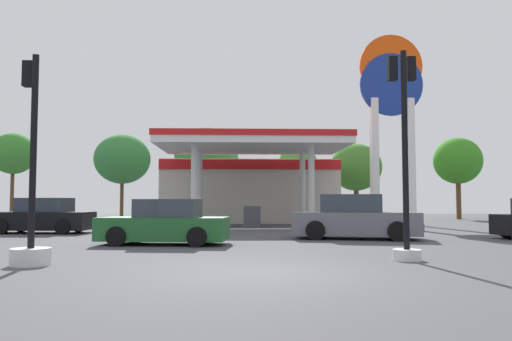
{
  "coord_description": "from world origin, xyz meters",
  "views": [
    {
      "loc": [
        -0.45,
        -9.82,
        1.36
      ],
      "look_at": [
        0.37,
        12.79,
        2.74
      ],
      "focal_mm": 35.57,
      "sensor_mm": 36.0,
      "label": 1
    }
  ],
  "objects_px": {
    "station_pole_sign": "(392,106)",
    "tree_2": "(206,156)",
    "tree_3": "(298,166)",
    "tree_5": "(458,161)",
    "traffic_signal_2": "(31,215)",
    "traffic_signal_1": "(405,170)",
    "tree_0": "(13,154)",
    "car_1": "(165,224)",
    "car_0": "(356,219)",
    "tree_4": "(356,167)",
    "car_2": "(42,217)",
    "tree_1": "(122,159)"
  },
  "relations": [
    {
      "from": "tree_3",
      "to": "tree_5",
      "type": "bearing_deg",
      "value": 8.23
    },
    {
      "from": "car_1",
      "to": "tree_0",
      "type": "height_order",
      "value": "tree_0"
    },
    {
      "from": "tree_3",
      "to": "tree_4",
      "type": "distance_m",
      "value": 4.34
    },
    {
      "from": "tree_2",
      "to": "tree_3",
      "type": "bearing_deg",
      "value": 3.71
    },
    {
      "from": "station_pole_sign",
      "to": "traffic_signal_1",
      "type": "height_order",
      "value": "station_pole_sign"
    },
    {
      "from": "tree_0",
      "to": "station_pole_sign",
      "type": "bearing_deg",
      "value": -18.05
    },
    {
      "from": "tree_1",
      "to": "tree_3",
      "type": "height_order",
      "value": "tree_1"
    },
    {
      "from": "tree_3",
      "to": "tree_5",
      "type": "height_order",
      "value": "tree_5"
    },
    {
      "from": "tree_3",
      "to": "tree_4",
      "type": "relative_size",
      "value": 0.97
    },
    {
      "from": "station_pole_sign",
      "to": "tree_3",
      "type": "xyz_separation_m",
      "value": [
        -4.53,
        7.67,
        -2.97
      ]
    },
    {
      "from": "traffic_signal_1",
      "to": "tree_0",
      "type": "bearing_deg",
      "value": 128.65
    },
    {
      "from": "station_pole_sign",
      "to": "traffic_signal_2",
      "type": "relative_size",
      "value": 2.41
    },
    {
      "from": "car_1",
      "to": "tree_1",
      "type": "bearing_deg",
      "value": 106.43
    },
    {
      "from": "traffic_signal_1",
      "to": "car_0",
      "type": "bearing_deg",
      "value": 86.73
    },
    {
      "from": "car_2",
      "to": "traffic_signal_1",
      "type": "height_order",
      "value": "traffic_signal_1"
    },
    {
      "from": "station_pole_sign",
      "to": "tree_1",
      "type": "relative_size",
      "value": 1.8
    },
    {
      "from": "tree_0",
      "to": "traffic_signal_1",
      "type": "bearing_deg",
      "value": -51.35
    },
    {
      "from": "traffic_signal_1",
      "to": "car_1",
      "type": "bearing_deg",
      "value": 144.31
    },
    {
      "from": "tree_0",
      "to": "tree_4",
      "type": "relative_size",
      "value": 1.12
    },
    {
      "from": "tree_5",
      "to": "tree_4",
      "type": "bearing_deg",
      "value": -170.21
    },
    {
      "from": "tree_3",
      "to": "tree_4",
      "type": "height_order",
      "value": "tree_4"
    },
    {
      "from": "traffic_signal_2",
      "to": "tree_4",
      "type": "height_order",
      "value": "tree_4"
    },
    {
      "from": "car_2",
      "to": "traffic_signal_1",
      "type": "xyz_separation_m",
      "value": [
        12.3,
        -10.43,
        1.41
      ]
    },
    {
      "from": "car_2",
      "to": "tree_2",
      "type": "xyz_separation_m",
      "value": [
        6.17,
        13.68,
        3.89
      ]
    },
    {
      "from": "car_0",
      "to": "car_1",
      "type": "height_order",
      "value": "car_0"
    },
    {
      "from": "station_pole_sign",
      "to": "car_1",
      "type": "height_order",
      "value": "station_pole_sign"
    },
    {
      "from": "car_1",
      "to": "traffic_signal_1",
      "type": "bearing_deg",
      "value": -35.69
    },
    {
      "from": "traffic_signal_1",
      "to": "tree_3",
      "type": "bearing_deg",
      "value": 89.06
    },
    {
      "from": "car_1",
      "to": "car_2",
      "type": "xyz_separation_m",
      "value": [
        -6.09,
        5.97,
        0.03
      ]
    },
    {
      "from": "station_pole_sign",
      "to": "tree_4",
      "type": "height_order",
      "value": "station_pole_sign"
    },
    {
      "from": "tree_0",
      "to": "tree_2",
      "type": "xyz_separation_m",
      "value": [
        13.85,
        -0.87,
        -0.18
      ]
    },
    {
      "from": "car_1",
      "to": "car_0",
      "type": "bearing_deg",
      "value": 18.34
    },
    {
      "from": "tree_2",
      "to": "tree_5",
      "type": "bearing_deg",
      "value": 6.69
    },
    {
      "from": "traffic_signal_1",
      "to": "tree_3",
      "type": "relative_size",
      "value": 0.9
    },
    {
      "from": "tree_1",
      "to": "tree_2",
      "type": "xyz_separation_m",
      "value": [
        5.96,
        -0.28,
        0.23
      ]
    },
    {
      "from": "car_0",
      "to": "tree_0",
      "type": "distance_m",
      "value": 27.69
    },
    {
      "from": "tree_1",
      "to": "station_pole_sign",
      "type": "bearing_deg",
      "value": -23.87
    },
    {
      "from": "car_2",
      "to": "traffic_signal_2",
      "type": "height_order",
      "value": "traffic_signal_2"
    },
    {
      "from": "car_0",
      "to": "tree_2",
      "type": "relative_size",
      "value": 0.73
    },
    {
      "from": "station_pole_sign",
      "to": "tree_2",
      "type": "relative_size",
      "value": 1.67
    },
    {
      "from": "station_pole_sign",
      "to": "tree_3",
      "type": "distance_m",
      "value": 9.39
    },
    {
      "from": "tree_2",
      "to": "traffic_signal_1",
      "type": "bearing_deg",
      "value": -75.73
    },
    {
      "from": "car_0",
      "to": "car_1",
      "type": "relative_size",
      "value": 1.16
    },
    {
      "from": "tree_5",
      "to": "tree_0",
      "type": "bearing_deg",
      "value": -177.63
    },
    {
      "from": "car_1",
      "to": "tree_2",
      "type": "bearing_deg",
      "value": 89.77
    },
    {
      "from": "car_0",
      "to": "station_pole_sign",
      "type": "bearing_deg",
      "value": 65.96
    },
    {
      "from": "car_2",
      "to": "tree_2",
      "type": "relative_size",
      "value": 0.66
    },
    {
      "from": "station_pole_sign",
      "to": "tree_4",
      "type": "distance_m",
      "value": 8.62
    },
    {
      "from": "station_pole_sign",
      "to": "traffic_signal_2",
      "type": "distance_m",
      "value": 22.71
    },
    {
      "from": "tree_0",
      "to": "tree_5",
      "type": "distance_m",
      "value": 32.92
    }
  ]
}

